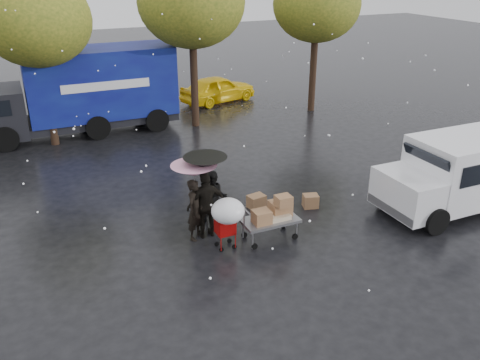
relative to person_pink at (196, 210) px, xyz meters
name	(u,v)px	position (x,y,z in m)	size (l,w,h in m)	color
ground	(235,242)	(0.85, -0.64, -0.85)	(90.00, 90.00, 0.00)	black
person_pink	(196,210)	(0.00, 0.00, 0.00)	(0.62, 0.41, 1.70)	black
person_middle	(214,198)	(0.72, 0.52, -0.05)	(0.77, 0.60, 1.59)	black
person_black	(207,205)	(0.31, -0.01, 0.08)	(1.09, 0.45, 1.86)	black
umbrella_pink	(194,171)	(0.00, 0.00, 1.11)	(1.20, 1.20, 2.11)	#4C4C4C
umbrella_black	(205,163)	(0.31, -0.01, 1.29)	(1.14, 1.14, 2.29)	#4C4C4C
vendor_cart	(273,214)	(1.85, -0.84, -0.12)	(1.52, 0.80, 1.27)	slate
shopping_cart	(227,214)	(0.52, -0.93, 0.22)	(0.84, 0.84, 1.46)	#A00909
white_van	(463,171)	(7.80, -1.50, 0.31)	(4.91, 2.18, 2.20)	white
blue_truck	(81,92)	(-1.27, 10.43, 0.91)	(8.30, 2.60, 3.50)	#0E0C66
box_ground_near	(311,201)	(3.75, 0.32, -0.65)	(0.44, 0.35, 0.40)	#956041
box_ground_far	(256,201)	(2.27, 0.98, -0.65)	(0.50, 0.39, 0.39)	#956041
yellow_taxi	(218,89)	(5.77, 12.67, -0.16)	(1.62, 4.03, 1.37)	yellow
tree_row	(119,10)	(0.38, 9.36, 4.18)	(21.60, 4.40, 7.12)	black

